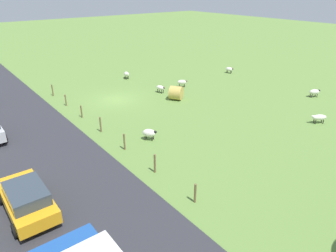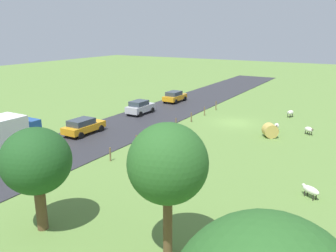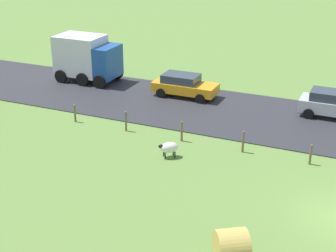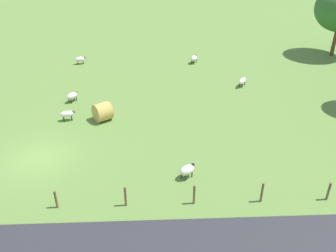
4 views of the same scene
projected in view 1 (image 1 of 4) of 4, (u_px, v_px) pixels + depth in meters
name	position (u px, v px, depth m)	size (l,w,h in m)	color
ground_plane	(117.00, 100.00, 29.53)	(160.00, 160.00, 0.00)	olive
road_strip	(9.00, 125.00, 24.22)	(8.00, 80.00, 0.06)	#2D2D33
sheep_0	(149.00, 133.00, 21.70)	(1.02, 1.08, 0.82)	silver
sheep_1	(127.00, 74.00, 35.97)	(0.85, 1.21, 0.81)	silver
sheep_2	(229.00, 69.00, 38.27)	(0.68, 1.10, 0.74)	white
sheep_3	(314.00, 92.00, 30.08)	(1.15, 0.93, 0.78)	silver
sheep_4	(161.00, 88.00, 31.25)	(0.66, 1.14, 0.76)	silver
sheep_5	(182.00, 82.00, 33.09)	(1.08, 0.99, 0.77)	silver
sheep_6	(319.00, 117.00, 24.34)	(1.24, 1.00, 0.73)	silver
hay_bale_0	(176.00, 93.00, 29.38)	(1.30, 1.30, 1.12)	tan
fence_post_0	(52.00, 90.00, 30.36)	(0.12, 0.12, 1.15)	brown
fence_post_1	(66.00, 100.00, 27.88)	(0.12, 0.12, 1.05)	brown
fence_post_2	(81.00, 112.00, 25.39)	(0.12, 0.12, 1.06)	brown
fence_post_3	(100.00, 125.00, 22.87)	(0.12, 0.12, 1.18)	brown
fence_post_4	(124.00, 142.00, 20.38)	(0.12, 0.12, 1.16)	brown
fence_post_5	(155.00, 163.00, 17.88)	(0.12, 0.12, 1.19)	brown
fence_post_6	(195.00, 193.00, 15.41)	(0.12, 0.12, 1.09)	brown
car_1	(27.00, 198.00, 14.55)	(2.04, 4.37, 1.52)	orange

